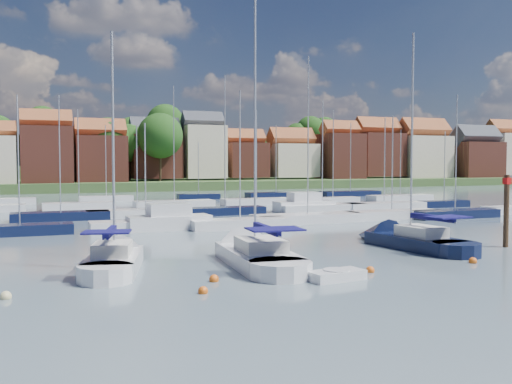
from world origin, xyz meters
name	(u,v)px	position (x,y,z in m)	size (l,w,h in m)	color
ground	(175,210)	(0.00, 40.00, 0.00)	(260.00, 260.00, 0.00)	#4B5966
sailboat_left	(116,260)	(-11.93, 4.05, 0.36)	(5.09, 10.42, 13.77)	silver
sailboat_centre	(250,254)	(-4.32, 3.22, 0.35)	(4.22, 12.36, 16.45)	silver
sailboat_navy	(402,241)	(7.43, 4.71, 0.36)	(4.06, 11.44, 15.54)	black
tender	(336,275)	(-2.43, -3.59, 0.23)	(2.97, 1.67, 0.61)	silver
timber_piling	(506,224)	(13.63, 1.68, 1.55)	(0.40, 0.40, 7.15)	#4C331E
buoy_a	(6,299)	(-17.28, -1.83, 0.00)	(0.46, 0.46, 0.46)	beige
buoy_b	(203,293)	(-9.27, -3.93, 0.00)	(0.44, 0.44, 0.44)	#D85914
buoy_c	(214,281)	(-8.08, -1.71, 0.00)	(0.48, 0.48, 0.48)	#D85914
buoy_d	(370,272)	(0.21, -2.51, 0.00)	(0.45, 0.45, 0.45)	#D85914
buoy_e	(371,242)	(6.63, 7.26, 0.00)	(0.44, 0.44, 0.44)	#D85914
buoy_f	(473,263)	(7.17, -2.32, 0.00)	(0.46, 0.46, 0.46)	#D85914
marina_field	(201,209)	(1.91, 35.15, 0.43)	(79.62, 41.41, 15.93)	silver
far_shore_town	(104,166)	(2.23, 132.67, 4.61)	(212.46, 90.00, 22.27)	#40592C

